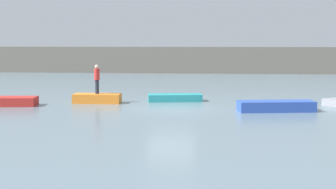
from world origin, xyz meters
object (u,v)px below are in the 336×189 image
Objects in this scene: person_red_shirt at (97,78)px; rowboat_teal at (175,98)px; rowboat_red at (11,101)px; rowboat_orange at (97,98)px; rowboat_blue at (276,106)px.

rowboat_teal is at bearing 15.61° from person_red_shirt.
rowboat_orange is at bearing 13.46° from rowboat_red.
person_red_shirt is (-9.88, 2.50, 1.19)m from rowboat_blue.
rowboat_orange is at bearing -173.86° from rowboat_teal.
rowboat_blue is at bearing -14.22° from person_red_shirt.
rowboat_orange is at bearing 156.26° from rowboat_blue.
rowboat_teal is 6.63m from rowboat_blue.
person_red_shirt is at bearing 0.00° from rowboat_orange.
rowboat_red is 9.30m from rowboat_teal.
rowboat_orange reaches higher than rowboat_teal.
rowboat_red is at bearing -161.22° from rowboat_orange.
rowboat_red is at bearing 167.09° from rowboat_blue.
rowboat_blue is (9.88, -2.50, 0.00)m from rowboat_orange.
person_red_shirt is at bearing -173.86° from rowboat_teal.
rowboat_blue reaches higher than rowboat_red.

